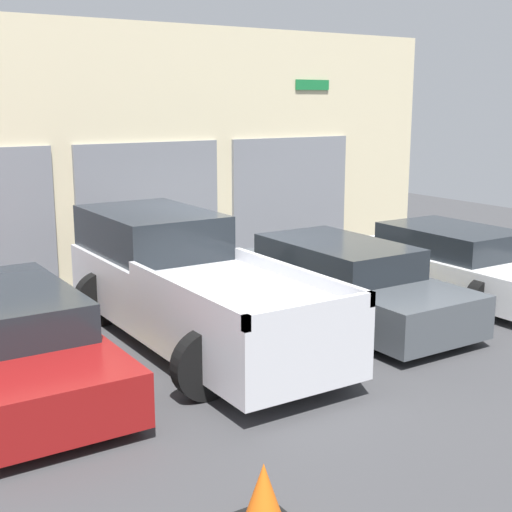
% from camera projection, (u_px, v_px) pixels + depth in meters
% --- Properties ---
extents(ground_plane, '(28.00, 28.00, 0.00)m').
position_uv_depth(ground_plane, '(237.00, 313.00, 12.04)').
color(ground_plane, '#3D3D3F').
extents(shophouse_building, '(13.72, 0.68, 4.98)m').
position_uv_depth(shophouse_building, '(151.00, 156.00, 14.22)').
color(shophouse_building, beige).
rests_on(shophouse_building, ground).
extents(pickup_truck, '(2.45, 5.57, 1.81)m').
position_uv_depth(pickup_truck, '(186.00, 285.00, 10.50)').
color(pickup_truck, silver).
rests_on(pickup_truck, ground).
extents(sedan_white, '(2.27, 4.34, 1.24)m').
position_uv_depth(sedan_white, '(453.00, 262.00, 13.15)').
color(sedan_white, white).
rests_on(sedan_white, ground).
extents(sedan_side, '(2.19, 4.79, 1.26)m').
position_uv_depth(sedan_side, '(340.00, 281.00, 11.74)').
color(sedan_side, '#474C51').
rests_on(sedan_side, ground).
extents(van_right, '(2.27, 4.77, 1.22)m').
position_uv_depth(van_right, '(6.00, 340.00, 8.91)').
color(van_right, maroon).
rests_on(van_right, ground).
extents(parking_stripe_left, '(0.12, 2.20, 0.01)m').
position_uv_depth(parking_stripe_left, '(110.00, 364.00, 9.71)').
color(parking_stripe_left, gold).
rests_on(parking_stripe_left, ground).
extents(parking_stripe_centre, '(0.12, 2.20, 0.01)m').
position_uv_depth(parking_stripe_centre, '(273.00, 330.00, 11.13)').
color(parking_stripe_centre, gold).
rests_on(parking_stripe_centre, ground).
extents(parking_stripe_right, '(0.12, 2.20, 0.01)m').
position_uv_depth(parking_stripe_right, '(399.00, 304.00, 12.55)').
color(parking_stripe_right, gold).
rests_on(parking_stripe_right, ground).
extents(parking_stripe_far_right, '(0.12, 2.20, 0.01)m').
position_uv_depth(parking_stripe_far_right, '(500.00, 284.00, 13.96)').
color(parking_stripe_far_right, gold).
rests_on(parking_stripe_far_right, ground).
extents(traffic_cone, '(0.47, 0.47, 0.55)m').
position_uv_depth(traffic_cone, '(264.00, 495.00, 6.01)').
color(traffic_cone, black).
rests_on(traffic_cone, ground).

